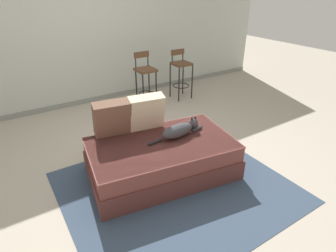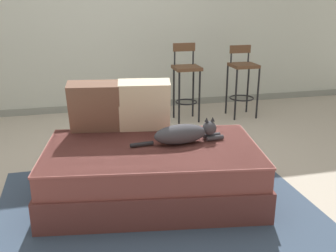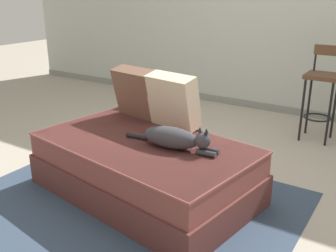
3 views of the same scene
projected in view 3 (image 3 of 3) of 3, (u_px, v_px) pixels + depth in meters
The scene contains 9 objects.
ground_plane at pixel (172, 173), 3.35m from camera, with size 16.00×16.00×0.00m, color #A89E8E.
wall_back_panel at pixel (272, 5), 4.70m from camera, with size 8.00×0.10×2.60m, color #B7BCB2.
wall_baseboard_trim at pixel (262, 106), 5.08m from camera, with size 8.00×0.02×0.09m, color gray.
area_rug at pixel (120, 210), 2.79m from camera, with size 2.33×2.06×0.01m, color #334256.
couch at pixel (144, 167), 2.96m from camera, with size 1.76×1.20×0.43m.
throw_pillow_corner at pixel (137, 93), 3.36m from camera, with size 0.45×0.30×0.44m.
throw_pillow_middle at pixel (173, 101), 3.11m from camera, with size 0.45×0.30×0.44m.
cat at pixel (175, 138), 2.75m from camera, with size 0.75×0.21×0.19m.
bar_stool_near_window at pixel (322, 87), 3.93m from camera, with size 0.32×0.32×0.95m.
Camera 3 is at (1.60, -2.56, 1.50)m, focal length 42.00 mm.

